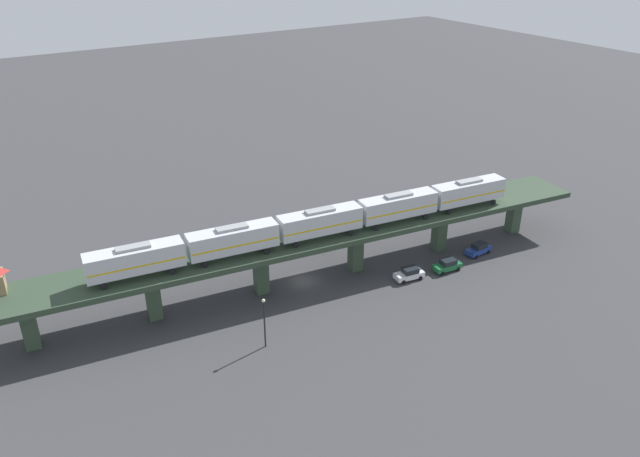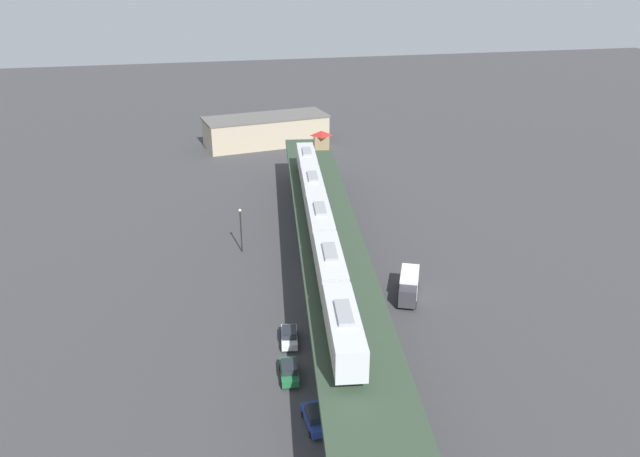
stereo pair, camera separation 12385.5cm
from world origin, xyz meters
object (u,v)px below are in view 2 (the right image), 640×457
(signal_hut, at_px, (321,139))
(warehouse_building, at_px, (266,130))
(delivery_truck, at_px, (409,285))
(street_car_green, at_px, (289,371))
(street_car_white, at_px, (289,336))
(subway_train, at_px, (320,221))
(street_lamp, at_px, (241,227))
(street_car_blue, at_px, (315,418))

(signal_hut, height_order, warehouse_building, signal_hut)
(delivery_truck, bearing_deg, street_car_green, -143.34)
(street_car_green, bearing_deg, street_car_white, 80.12)
(subway_train, relative_size, delivery_truck, 8.29)
(signal_hut, distance_m, delivery_truck, 45.79)
(street_car_white, distance_m, warehouse_building, 83.02)
(street_car_green, bearing_deg, street_lamp, 93.11)
(signal_hut, relative_size, street_car_blue, 0.80)
(subway_train, bearing_deg, warehouse_building, 87.88)
(subway_train, xyz_separation_m, street_lamp, (-9.01, 13.77, -5.80))
(delivery_truck, relative_size, street_lamp, 1.08)
(street_lamp, height_order, warehouse_building, street_lamp)
(subway_train, bearing_deg, street_car_blue, -103.30)
(subway_train, relative_size, warehouse_building, 2.09)
(subway_train, relative_size, street_car_green, 13.67)
(street_car_green, distance_m, warehouse_building, 89.55)
(street_car_blue, height_order, street_lamp, street_lamp)
(signal_hut, height_order, street_car_blue, signal_hut)
(signal_hut, relative_size, street_car_white, 0.78)
(subway_train, distance_m, delivery_truck, 14.28)
(street_lamp, distance_m, warehouse_building, 58.31)
(subway_train, height_order, street_car_white, subway_train)
(warehouse_building, bearing_deg, street_car_green, -96.35)
(street_car_blue, height_order, warehouse_building, warehouse_building)
(street_car_green, bearing_deg, signal_hut, 74.33)
(subway_train, relative_size, signal_hut, 17.23)
(subway_train, height_order, street_car_green, subway_train)
(street_lamp, bearing_deg, street_car_green, -86.89)
(delivery_truck, bearing_deg, subway_train, 156.89)
(signal_hut, distance_m, street_car_white, 54.98)
(delivery_truck, bearing_deg, signal_hut, 92.07)
(signal_hut, bearing_deg, street_lamp, -124.15)
(street_car_white, xyz_separation_m, warehouse_building, (8.78, 82.51, 2.47))
(subway_train, relative_size, street_lamp, 8.97)
(street_car_white, relative_size, street_lamp, 0.67)
(street_car_white, height_order, delivery_truck, delivery_truck)
(signal_hut, xyz_separation_m, street_car_green, (-16.44, -58.61, -8.22))
(street_car_blue, bearing_deg, subway_train, 76.70)
(street_car_white, relative_size, warehouse_building, 0.15)
(street_car_blue, distance_m, street_car_white, 14.17)
(street_car_green, xyz_separation_m, street_lamp, (-1.73, 31.83, 3.17))
(subway_train, relative_size, street_car_white, 13.48)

